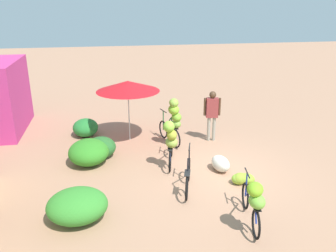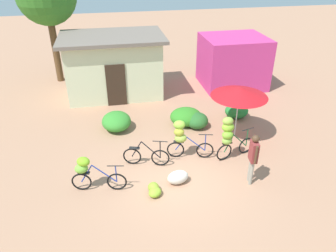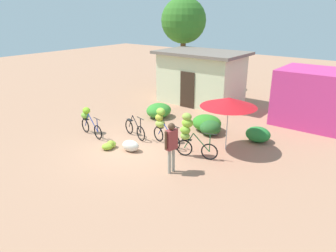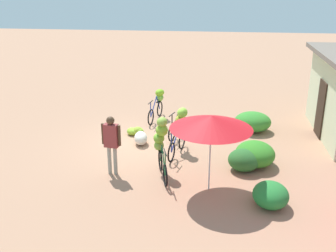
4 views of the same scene
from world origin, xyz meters
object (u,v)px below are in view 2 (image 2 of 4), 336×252
at_px(bicycle_by_shop, 230,135).
at_px(person_vendor, 253,154).
at_px(bicycle_leftmost, 89,171).
at_px(banana_pile_on_ground, 154,189).
at_px(building_low, 114,65).
at_px(bicycle_center_loaded, 183,137).
at_px(produce_sack, 178,177).
at_px(bicycle_near_pile, 146,156).
at_px(shop_pink, 233,61).
at_px(market_umbrella, 239,92).

xyz_separation_m(bicycle_by_shop, person_vendor, (0.24, -1.38, 0.09)).
relative_size(bicycle_leftmost, bicycle_by_shop, 1.01).
height_order(bicycle_by_shop, banana_pile_on_ground, bicycle_by_shop).
height_order(building_low, bicycle_center_loaded, building_low).
height_order(bicycle_leftmost, produce_sack, bicycle_leftmost).
height_order(building_low, bicycle_by_shop, building_low).
height_order(bicycle_near_pile, banana_pile_on_ground, bicycle_near_pile).
height_order(bicycle_center_loaded, bicycle_by_shop, bicycle_by_shop).
relative_size(shop_pink, bicycle_center_loaded, 1.96).
bearing_deg(banana_pile_on_ground, bicycle_near_pile, 91.27).
xyz_separation_m(bicycle_near_pile, bicycle_center_loaded, (1.32, 0.20, 0.51)).
xyz_separation_m(bicycle_near_pile, bicycle_by_shop, (2.89, -0.19, 0.64)).
bearing_deg(bicycle_by_shop, building_low, 118.54).
xyz_separation_m(market_umbrella, bicycle_leftmost, (-5.58, -2.17, -1.21)).
distance_m(bicycle_near_pile, person_vendor, 3.58).
relative_size(bicycle_leftmost, banana_pile_on_ground, 2.34).
height_order(building_low, market_umbrella, building_low).
distance_m(bicycle_leftmost, bicycle_by_shop, 4.83).
height_order(building_low, banana_pile_on_ground, building_low).
height_order(building_low, person_vendor, building_low).
xyz_separation_m(building_low, bicycle_near_pile, (0.70, -6.41, -1.15)).
bearing_deg(bicycle_near_pile, market_umbrella, 18.13).
bearing_deg(banana_pile_on_ground, bicycle_center_loaded, 52.72).
bearing_deg(building_low, person_vendor, -64.36).
distance_m(market_umbrella, banana_pile_on_ground, 4.90).
bearing_deg(bicycle_leftmost, bicycle_near_pile, 26.90).
bearing_deg(building_low, bicycle_leftmost, -99.06).
relative_size(banana_pile_on_ground, person_vendor, 0.41).
relative_size(market_umbrella, bicycle_center_loaded, 1.31).
distance_m(shop_pink, bicycle_by_shop, 7.11).
bearing_deg(bicycle_leftmost, bicycle_by_shop, 9.11).
height_order(bicycle_leftmost, person_vendor, person_vendor).
bearing_deg(person_vendor, building_low, 115.64).
xyz_separation_m(bicycle_leftmost, bicycle_center_loaded, (3.20, 1.15, 0.15)).
height_order(shop_pink, bicycle_by_shop, shop_pink).
relative_size(bicycle_near_pile, bicycle_by_shop, 0.94).
height_order(shop_pink, bicycle_center_loaded, shop_pink).
relative_size(building_low, shop_pink, 1.55).
xyz_separation_m(bicycle_leftmost, person_vendor, (5.01, -0.62, 0.38)).
distance_m(banana_pile_on_ground, produce_sack, 0.89).
xyz_separation_m(bicycle_leftmost, produce_sack, (2.74, -0.21, -0.49)).
xyz_separation_m(building_low, banana_pile_on_ground, (0.74, -7.90, -1.36)).
xyz_separation_m(banana_pile_on_ground, person_vendor, (3.10, -0.08, 0.95)).
distance_m(market_umbrella, bicycle_near_pile, 4.20).
distance_m(shop_pink, bicycle_center_loaded, 7.51).
xyz_separation_m(bicycle_leftmost, bicycle_near_pile, (1.88, 0.95, -0.36)).
bearing_deg(building_low, bicycle_center_loaded, -71.95).
height_order(market_umbrella, bicycle_near_pile, market_umbrella).
bearing_deg(building_low, produce_sack, -78.35).
relative_size(bicycle_center_loaded, banana_pile_on_ground, 2.26).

